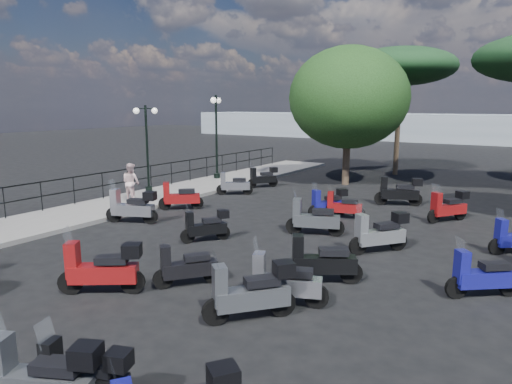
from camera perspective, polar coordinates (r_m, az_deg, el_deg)
The scene contains 28 objects.
ground at distance 13.34m, azimuth -4.48°, elevation -6.66°, with size 120.00×120.00×0.00m, color black.
sidewalk at distance 19.76m, azimuth -14.16°, elevation -0.98°, with size 3.00×30.00×0.15m, color slate.
railing at distance 20.46m, azimuth -17.16°, elevation 1.60°, with size 0.04×26.04×1.10m.
lamp_post_1 at distance 21.02m, azimuth -13.48°, elevation 5.99°, with size 0.54×1.09×3.85m.
lamp_post_2 at distance 24.32m, azimuth -4.98°, elevation 7.56°, with size 0.70×1.21×4.37m.
pedestrian_far at distance 19.06m, azimuth -15.36°, elevation 1.17°, with size 0.76×0.59×1.57m, color beige.
scooter_2 at distance 16.17m, azimuth -15.24°, elevation -1.84°, with size 1.77×0.97×1.49m.
scooter_3 at distance 17.90m, azimuth -9.51°, elevation -0.67°, with size 1.38×1.22×1.39m.
scooter_4 at distance 20.61m, azimuth -2.81°, elevation 0.90°, with size 1.42×1.04×1.32m.
scooter_5 at distance 22.44m, azimuth 0.88°, elevation 1.80°, with size 1.04×1.42×1.29m.
scooter_6 at distance 10.42m, azimuth -8.72°, elevation -9.32°, with size 1.05×1.29×1.25m.
scooter_7 at distance 10.38m, azimuth -18.71°, elevation -9.13°, with size 1.61×1.22×1.47m.
scooter_8 at distance 13.63m, azimuth -6.28°, elevation -4.32°, with size 1.00×1.32×1.21m.
scooter_9 at distance 16.84m, azimuth 9.04°, elevation -1.38°, with size 1.04×1.40×1.28m.
scooter_10 at distance 6.90m, azimuth -20.71°, elevation -20.89°, with size 1.43×0.71×1.18m.
scooter_11 at distance 8.71m, azimuth -0.65°, elevation -12.51°, with size 1.32×1.49×1.45m.
scooter_12 at distance 10.52m, azimuth 8.08°, elevation -8.69°, with size 1.61×1.08×1.45m.
scooter_13 at distance 14.31m, azimuth 7.22°, elevation -3.40°, with size 1.74×0.90×1.46m.
scooter_14 at distance 16.60m, azimuth 10.78°, elevation -1.83°, with size 1.49×0.67×1.22m.
scooter_16 at distance 6.93m, azimuth -25.03°, elevation -20.42°, with size 1.60×0.95×1.37m.
scooter_17 at distance 9.35m, azimuth 3.48°, elevation -11.30°, with size 1.64×0.87×1.38m.
scooter_18 at distance 12.96m, azimuth 15.20°, elevation -5.04°, with size 1.25×1.52×1.43m.
scooter_19 at distance 17.18m, azimuth 22.90°, elevation -1.75°, with size 1.11×1.51×1.37m.
scooter_20 at distance 19.23m, azimuth 17.46°, elevation 0.02°, with size 1.77×0.98×1.50m.
scooter_23 at distance 10.81m, azimuth 26.45°, elevation -9.45°, with size 1.36×1.13×1.33m.
broadleaf_tree at distance 23.45m, azimuth 11.48°, elevation 11.46°, with size 5.92×5.92×6.88m.
pine_2 at distance 27.72m, azimuth 17.70°, elevation 14.69°, with size 6.11×6.11×7.20m.
distant_hills at distance 55.66m, azimuth 25.29°, elevation 7.20°, with size 70.00×8.00×3.00m, color gray.
Camera 1 is at (7.81, -10.05, 3.99)m, focal length 32.00 mm.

